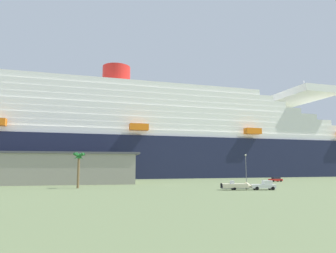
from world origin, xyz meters
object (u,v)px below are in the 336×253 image
object	(u,v)px
cruise_ship	(182,141)
parked_car_silver_sedan	(2,183)
parked_car_yellow_taxi	(30,181)
street_lamp	(246,165)
palm_tree	(79,160)
pickup_truck	(264,185)
parked_car_red_hatchback	(276,179)
small_boat_on_trailer	(238,186)

from	to	relation	value
cruise_ship	parked_car_silver_sedan	world-z (taller)	cruise_ship
parked_car_yellow_taxi	street_lamp	bearing A→B (deg)	-14.06
palm_tree	street_lamp	bearing A→B (deg)	9.00
pickup_truck	palm_tree	distance (m)	46.09
parked_car_yellow_taxi	parked_car_red_hatchback	world-z (taller)	same
palm_tree	parked_car_yellow_taxi	size ratio (longest dim) A/B	1.93
cruise_ship	pickup_truck	size ratio (longest dim) A/B	47.65
parked_car_yellow_taxi	parked_car_red_hatchback	bearing A→B (deg)	-9.29
cruise_ship	parked_car_yellow_taxi	size ratio (longest dim) A/B	59.66
parked_car_yellow_taxi	cruise_ship	bearing A→B (deg)	31.11
palm_tree	parked_car_red_hatchback	size ratio (longest dim) A/B	1.91
palm_tree	parked_car_silver_sedan	distance (m)	27.76
small_boat_on_trailer	parked_car_silver_sedan	xyz separation A→B (m)	(-56.76, 33.65, -0.13)
cruise_ship	palm_tree	size ratio (longest dim) A/B	30.95
cruise_ship	parked_car_red_hatchback	size ratio (longest dim) A/B	59.21
parked_car_yellow_taxi	palm_tree	bearing A→B (deg)	-60.33
small_boat_on_trailer	parked_car_yellow_taxi	world-z (taller)	small_boat_on_trailer
small_boat_on_trailer	parked_car_silver_sedan	distance (m)	65.99
parked_car_red_hatchback	street_lamp	bearing A→B (deg)	-165.48
cruise_ship	palm_tree	bearing A→B (deg)	-128.12
pickup_truck	palm_tree	xyz separation A→B (m)	(-42.00, 17.98, 6.04)
parked_car_yellow_taxi	parked_car_silver_sedan	distance (m)	10.39
cruise_ship	parked_car_silver_sedan	bearing A→B (deg)	-146.41
cruise_ship	small_boat_on_trailer	bearing A→B (deg)	-100.46
cruise_ship	pickup_truck	bearing A→B (deg)	-96.14
parked_car_silver_sedan	street_lamp	bearing A→B (deg)	-6.75
cruise_ship	street_lamp	bearing A→B (deg)	-87.59
street_lamp	parked_car_red_hatchback	world-z (taller)	street_lamp
cruise_ship	small_boat_on_trailer	xyz separation A→B (m)	(-15.00, -81.31, -17.00)
cruise_ship	palm_tree	world-z (taller)	cruise_ship
pickup_truck	parked_car_red_hatchback	xyz separation A→B (m)	(25.19, 30.02, -0.21)
palm_tree	street_lamp	world-z (taller)	street_lamp
pickup_truck	parked_car_silver_sedan	xyz separation A→B (m)	(-62.86, 35.19, -0.21)
pickup_truck	parked_car_yellow_taxi	world-z (taller)	pickup_truck
pickup_truck	parked_car_silver_sedan	world-z (taller)	pickup_truck
pickup_truck	parked_car_red_hatchback	distance (m)	39.19
street_lamp	parked_car_silver_sedan	world-z (taller)	street_lamp
small_boat_on_trailer	parked_car_silver_sedan	bearing A→B (deg)	149.34
small_boat_on_trailer	parked_car_yellow_taxi	distance (m)	65.49
palm_tree	parked_car_red_hatchback	distance (m)	68.55
small_boat_on_trailer	palm_tree	xyz separation A→B (m)	(-35.90, 16.44, 6.13)
small_boat_on_trailer	parked_car_red_hatchback	world-z (taller)	small_boat_on_trailer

